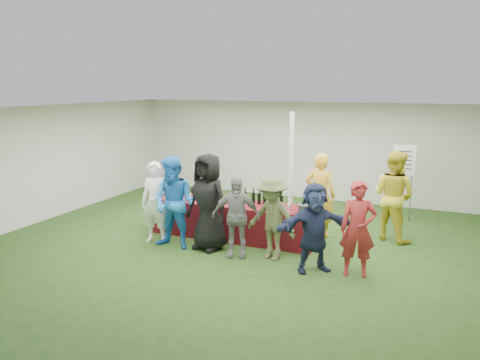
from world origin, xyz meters
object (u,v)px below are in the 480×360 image
at_px(dump_bucket, 305,209).
at_px(customer_4, 272,218).
at_px(wine_list_sign, 404,166).
at_px(customer_0, 155,203).
at_px(customer_3, 236,216).
at_px(staff_back, 394,196).
at_px(customer_6, 358,229).
at_px(customer_1, 174,203).
at_px(staff_pourer, 320,195).
at_px(customer_2, 208,202).
at_px(serving_table, 231,220).
at_px(customer_5, 314,228).

distance_m(dump_bucket, customer_4, 0.76).
distance_m(dump_bucket, wine_list_sign, 3.37).
distance_m(dump_bucket, customer_0, 2.99).
bearing_deg(customer_3, dump_bucket, 16.73).
bearing_deg(staff_back, customer_6, 107.47).
relative_size(customer_3, customer_4, 0.99).
bearing_deg(customer_1, wine_list_sign, 44.99).
bearing_deg(customer_0, staff_pourer, 23.23).
bearing_deg(customer_1, customer_2, 19.30).
bearing_deg(customer_3, serving_table, 101.88).
bearing_deg(customer_1, staff_pourer, 38.54).
bearing_deg(customer_6, customer_0, 166.51).
bearing_deg(customer_6, staff_pourer, 108.85).
xyz_separation_m(staff_back, customer_1, (-3.86, -2.22, -0.03)).
bearing_deg(dump_bucket, customer_6, -34.06).
height_order(customer_0, customer_5, customer_0).
height_order(dump_bucket, customer_4, customer_4).
height_order(dump_bucket, staff_pourer, staff_pourer).
relative_size(serving_table, customer_2, 1.91).
height_order(customer_0, customer_4, customer_0).
bearing_deg(customer_0, serving_table, 27.70).
xyz_separation_m(customer_4, customer_6, (1.57, -0.15, 0.04)).
bearing_deg(dump_bucket, customer_2, -161.33).
bearing_deg(staff_pourer, customer_2, 47.09).
height_order(serving_table, staff_back, staff_back).
bearing_deg(wine_list_sign, dump_bucket, -117.32).
bearing_deg(customer_4, serving_table, 159.38).
relative_size(dump_bucket, staff_pourer, 0.15).
height_order(serving_table, staff_pourer, staff_pourer).
distance_m(staff_pourer, customer_3, 2.13).
bearing_deg(customer_5, staff_back, 28.27).
bearing_deg(wine_list_sign, customer_2, -132.75).
bearing_deg(staff_back, customer_4, 73.27).
bearing_deg(customer_0, customer_5, -10.43).
bearing_deg(customer_0, wine_list_sign, 32.24).
relative_size(customer_3, customer_6, 0.94).
bearing_deg(dump_bucket, staff_pourer, 87.91).
relative_size(staff_back, customer_0, 1.12).
xyz_separation_m(wine_list_sign, customer_6, (-0.40, -3.72, -0.50)).
relative_size(staff_pourer, customer_3, 1.16).
height_order(wine_list_sign, staff_pourer, wine_list_sign).
xyz_separation_m(serving_table, dump_bucket, (1.63, -0.22, 0.46)).
bearing_deg(customer_6, customer_4, 162.48).
height_order(staff_pourer, customer_4, staff_pourer).
xyz_separation_m(dump_bucket, customer_3, (-1.10, -0.74, -0.07)).
bearing_deg(staff_pourer, customer_6, 125.49).
bearing_deg(staff_back, customer_0, 51.98).
bearing_deg(customer_4, staff_back, 61.01).
bearing_deg(serving_table, staff_back, 21.11).
height_order(wine_list_sign, customer_1, customer_1).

